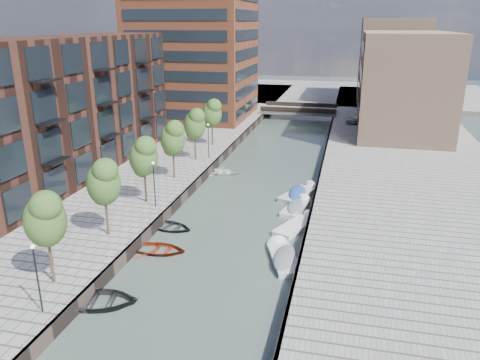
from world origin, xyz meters
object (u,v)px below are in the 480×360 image
(tree_4, at_px, (173,137))
(sloop_0, at_px, (98,305))
(tree_3, at_px, (143,155))
(motorboat_1, at_px, (283,257))
(sloop_4, at_px, (170,229))
(motorboat_3, at_px, (300,194))
(sloop_2, at_px, (159,252))
(car, at_px, (355,118))
(tree_5, at_px, (195,123))
(motorboat_2, at_px, (299,226))
(tree_2, at_px, (103,181))
(sloop_3, at_px, (222,174))
(motorboat_4, at_px, (297,207))
(tree_1, at_px, (45,217))
(tree_6, at_px, (212,112))
(bridge, at_px, (299,110))

(tree_4, distance_m, sloop_0, 22.23)
(tree_3, bearing_deg, motorboat_1, -24.77)
(sloop_4, bearing_deg, motorboat_3, -32.05)
(sloop_2, distance_m, car, 49.03)
(sloop_0, bearing_deg, tree_5, -5.93)
(tree_5, distance_m, motorboat_2, 20.38)
(sloop_0, distance_m, car, 56.32)
(tree_2, distance_m, motorboat_2, 16.23)
(sloop_2, relative_size, car, 0.95)
(tree_3, distance_m, motorboat_3, 15.77)
(sloop_3, bearing_deg, car, -23.82)
(tree_5, distance_m, motorboat_1, 24.65)
(tree_3, relative_size, tree_4, 1.00)
(sloop_4, bearing_deg, tree_3, 59.35)
(motorboat_4, height_order, car, car)
(tree_3, bearing_deg, tree_1, -90.00)
(tree_1, relative_size, motorboat_3, 1.09)
(tree_6, bearing_deg, motorboat_4, -52.71)
(tree_6, bearing_deg, motorboat_1, -63.92)
(sloop_0, relative_size, car, 1.17)
(tree_2, xyz_separation_m, sloop_4, (3.34, 4.03, -5.31))
(bridge, distance_m, sloop_3, 35.00)
(sloop_3, bearing_deg, tree_3, 167.40)
(bridge, distance_m, sloop_4, 50.25)
(sloop_4, xyz_separation_m, motorboat_4, (9.79, 6.73, 0.18))
(tree_5, xyz_separation_m, motorboat_4, (13.13, -10.23, -5.12))
(tree_1, bearing_deg, motorboat_4, 53.54)
(sloop_2, distance_m, motorboat_1, 9.27)
(tree_4, bearing_deg, sloop_2, -73.88)
(tree_3, relative_size, motorboat_2, 1.18)
(tree_2, xyz_separation_m, sloop_2, (4.06, -0.05, -5.31))
(tree_4, relative_size, sloop_0, 1.17)
(tree_1, bearing_deg, sloop_3, 82.09)
(tree_1, height_order, sloop_4, tree_1)
(tree_4, height_order, motorboat_4, tree_4)
(motorboat_1, bearing_deg, sloop_2, -174.27)
(bridge, height_order, sloop_2, bridge)
(tree_5, relative_size, car, 1.37)
(bridge, distance_m, tree_4, 41.08)
(sloop_3, bearing_deg, sloop_4, -177.33)
(bridge, distance_m, motorboat_3, 39.91)
(motorboat_1, bearing_deg, sloop_0, -141.01)
(bridge, xyz_separation_m, tree_5, (-8.50, -33.00, 3.92))
(motorboat_1, distance_m, motorboat_2, 6.02)
(tree_1, relative_size, motorboat_1, 1.15)
(sloop_2, bearing_deg, sloop_4, 7.66)
(sloop_3, bearing_deg, sloop_2, -174.93)
(sloop_3, distance_m, sloop_4, 15.33)
(tree_2, height_order, motorboat_2, tree_2)
(sloop_2, relative_size, sloop_3, 1.01)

